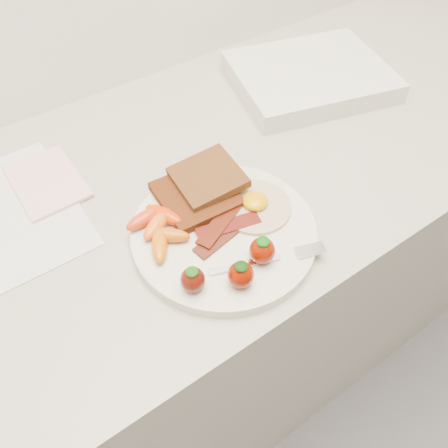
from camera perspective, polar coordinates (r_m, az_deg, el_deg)
counter at (r=1.10m, az=-3.47°, el=-10.71°), size 2.00×0.60×0.90m
plate at (r=0.64m, az=0.00°, el=-1.08°), size 0.27×0.27×0.02m
toast_lower at (r=0.67m, az=-3.60°, el=3.81°), size 0.12×0.12×0.01m
toast_upper at (r=0.67m, az=-2.14°, el=6.13°), size 0.11×0.11×0.02m
fried_egg at (r=0.66m, az=4.08°, el=2.49°), size 0.14×0.14×0.02m
bacon_strips at (r=0.63m, az=-0.04°, el=-0.58°), size 0.11×0.07×0.01m
baby_carrots at (r=0.63m, az=-8.53°, el=-0.37°), size 0.08×0.11×0.02m
strawberries at (r=0.57m, az=1.50°, el=-5.59°), size 0.13×0.06×0.04m
fork at (r=0.60m, az=6.66°, el=-4.38°), size 0.16×0.07×0.00m
paper_sheet at (r=0.75m, az=-26.63°, el=1.02°), size 0.21×0.27×0.00m
notepad at (r=0.77m, az=-22.13°, el=5.19°), size 0.10×0.15×0.01m
appliance at (r=0.94m, az=11.15°, el=18.37°), size 0.35×0.31×0.04m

